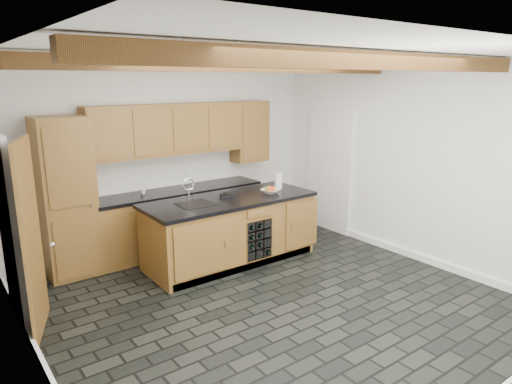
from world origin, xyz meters
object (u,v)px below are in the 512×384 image
(fruit_bowl, at_px, (271,191))
(kitchen_scale, at_px, (227,195))
(paper_towel, at_px, (278,181))
(island, at_px, (231,230))

(fruit_bowl, bearing_deg, kitchen_scale, 160.77)
(fruit_bowl, relative_size, paper_towel, 1.19)
(fruit_bowl, bearing_deg, paper_towel, 33.05)
(island, relative_size, fruit_bowl, 9.32)
(island, relative_size, kitchen_scale, 11.28)
(island, xyz_separation_m, kitchen_scale, (0.01, 0.10, 0.49))
(island, height_order, fruit_bowl, fruit_bowl)
(kitchen_scale, relative_size, paper_towel, 0.99)
(kitchen_scale, distance_m, paper_towel, 0.94)
(fruit_bowl, xyz_separation_m, paper_towel, (0.32, 0.21, 0.08))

